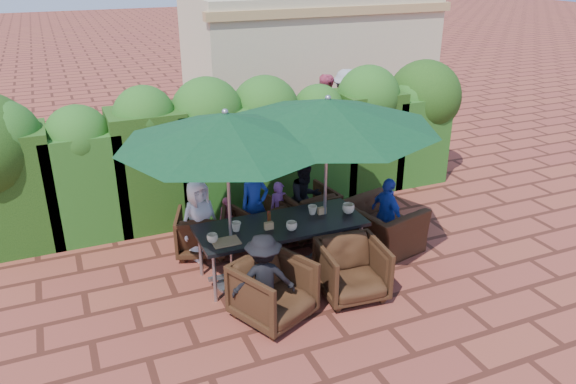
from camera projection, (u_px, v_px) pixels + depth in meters
name	position (u px, v px, depth m)	size (l,w,h in m)	color
ground	(292.00, 270.00, 7.99)	(80.00, 80.00, 0.00)	brown
dining_table	(281.00, 229.00, 7.69)	(2.32, 0.90, 0.75)	black
umbrella_left	(226.00, 129.00, 6.74)	(2.70, 2.70, 2.46)	gray
umbrella_right	(327.00, 113.00, 7.37)	(3.00, 3.00, 2.46)	gray
chair_far_left	(202.00, 230.00, 8.31)	(0.72, 0.67, 0.74)	black
chair_far_mid	(262.00, 221.00, 8.60)	(0.70, 0.65, 0.72)	black
chair_far_right	(307.00, 209.00, 8.88)	(0.80, 0.75, 0.82)	black
chair_near_left	(273.00, 288.00, 6.80)	(0.83, 0.77, 0.85)	black
chair_near_right	(352.00, 267.00, 7.25)	(0.80, 0.75, 0.83)	black
chair_end_right	(382.00, 219.00, 8.42)	(1.08, 0.70, 0.94)	black
adult_far_left	(199.00, 220.00, 8.10)	(0.60, 0.35, 1.21)	white
adult_far_mid	(255.00, 205.00, 8.53)	(0.45, 0.37, 1.25)	#203DB1
adult_far_right	(305.00, 199.00, 8.78)	(0.58, 0.35, 1.21)	black
adult_near_left	(264.00, 280.00, 6.65)	(0.76, 0.35, 1.18)	black
adult_end_right	(387.00, 215.00, 8.33)	(0.67, 0.34, 1.14)	#203DB1
child_left	(228.00, 220.00, 8.62)	(0.26, 0.21, 0.73)	#C14464
child_right	(280.00, 210.00, 8.76)	(0.33, 0.27, 0.91)	#9F4FAB
pedestrian_a	(277.00, 122.00, 11.87)	(1.56, 0.56, 1.67)	#28924D
pedestrian_b	(324.00, 114.00, 12.31)	(0.84, 0.51, 1.75)	#C14464
pedestrian_c	(346.00, 111.00, 12.40)	(1.17, 0.54, 1.83)	gray
cup_a	(212.00, 238.00, 7.16)	(0.14, 0.14, 0.11)	beige
cup_b	(236.00, 227.00, 7.44)	(0.14, 0.14, 0.13)	beige
cup_c	(292.00, 226.00, 7.47)	(0.15, 0.15, 0.12)	beige
cup_d	(312.00, 210.00, 7.92)	(0.13, 0.13, 0.13)	beige
cup_e	(348.00, 209.00, 7.95)	(0.18, 0.18, 0.14)	beige
ketchup_bottle	(269.00, 217.00, 7.65)	(0.04, 0.04, 0.17)	#B20C0A
sauce_bottle	(269.00, 219.00, 7.61)	(0.04, 0.04, 0.17)	#4C230C
serving_tray	(226.00, 242.00, 7.17)	(0.35, 0.25, 0.02)	#987549
number_block_left	(269.00, 226.00, 7.50)	(0.12, 0.06, 0.10)	tan
number_block_right	(322.00, 211.00, 7.93)	(0.12, 0.06, 0.10)	tan
hedge_wall	(226.00, 139.00, 9.37)	(9.10, 1.60, 2.40)	#16350E
building	(309.00, 58.00, 14.51)	(6.20, 3.08, 3.20)	#BCAC8B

